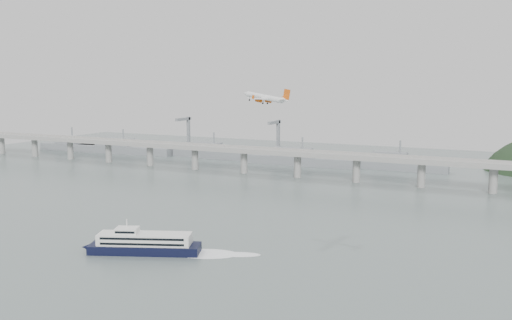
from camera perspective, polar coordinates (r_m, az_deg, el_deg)
The scene contains 5 objects.
ground at distance 265.83m, azimuth -5.13°, elevation -9.28°, with size 900.00×900.00×0.00m, color slate.
bridge at distance 442.36m, azimuth 7.90°, elevation 0.13°, with size 800.00×22.00×23.90m.
distant_fleet at distance 565.50m, azimuth -5.16°, elevation 0.80°, with size 453.00×60.90×40.00m.
ferry at distance 262.97m, azimuth -11.62°, elevation -8.62°, with size 81.68×38.84×16.15m.
airliner at distance 309.88m, azimuth 1.05°, elevation 6.58°, with size 32.58×29.91×9.04m.
Camera 1 is at (128.86, -218.13, 80.48)m, focal length 38.00 mm.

